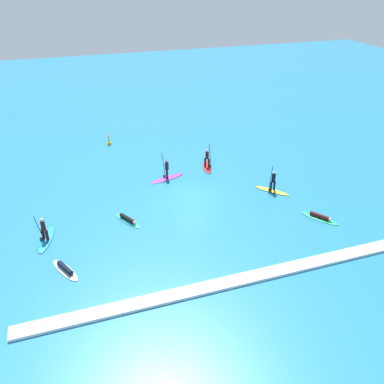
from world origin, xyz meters
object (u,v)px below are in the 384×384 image
surfer_on_green_board (320,217)px  surfer_on_white_board (65,269)px  marker_buoy (109,143)px  surfer_on_yellow_board (273,186)px  surfer_on_red_board (207,163)px  surfer_on_blue_board (45,236)px  surfer_on_teal_board (128,220)px  surfer_on_purple_board (167,174)px

surfer_on_green_board → surfer_on_white_board: (-17.73, -0.05, 0.02)m
marker_buoy → surfer_on_yellow_board: bearing=-51.0°
surfer_on_red_board → surfer_on_white_board: surfer_on_red_board is taller
surfer_on_blue_board → marker_buoy: bearing=172.4°
surfer_on_green_board → marker_buoy: 22.26m
surfer_on_red_board → surfer_on_teal_board: 10.52m
surfer_on_green_board → surfer_on_white_board: surfer_on_white_board is taller
surfer_on_green_board → surfer_on_purple_board: bearing=-170.3°
surfer_on_yellow_board → surfer_on_red_board: surfer_on_red_board is taller
surfer_on_green_board → marker_buoy: marker_buoy is taller
surfer_on_red_board → surfer_on_white_board: 16.57m
surfer_on_green_board → surfer_on_teal_board: 13.80m
surfer_on_blue_board → surfer_on_purple_board: bearing=136.0°
marker_buoy → surfer_on_purple_board: bearing=-67.9°
surfer_on_green_board → surfer_on_white_board: size_ratio=1.02×
surfer_on_red_board → surfer_on_white_board: bearing=-36.5°
surfer_on_purple_board → marker_buoy: (-3.65, 9.01, -0.25)m
surfer_on_blue_board → surfer_on_yellow_board: bearing=109.0°
surfer_on_red_board → surfer_on_purple_board: bearing=-61.7°
surfer_on_white_board → surfer_on_yellow_board: bearing=-101.4°
surfer_on_yellow_board → surfer_on_purple_board: bearing=16.8°
surfer_on_purple_board → surfer_on_teal_board: 6.96m
surfer_on_red_board → surfer_on_teal_board: size_ratio=1.03×
surfer_on_yellow_board → surfer_on_blue_board: surfer_on_yellow_board is taller
surfer_on_red_board → surfer_on_white_board: size_ratio=1.01×
surfer_on_yellow_board → surfer_on_teal_board: bearing=52.4°
surfer_on_purple_board → surfer_on_blue_board: 11.56m
surfer_on_blue_board → surfer_on_green_board: bearing=94.7°
surfer_on_yellow_board → surfer_on_teal_board: (-11.85, -0.64, -0.32)m
surfer_on_red_board → surfer_on_blue_board: 15.54m
surfer_on_teal_board → surfer_on_white_board: size_ratio=0.97×
surfer_on_teal_board → marker_buoy: (0.70, 14.43, 0.04)m
surfer_on_purple_board → surfer_on_green_board: size_ratio=1.22×
surfer_on_purple_board → surfer_on_red_board: bearing=177.2°
surfer_on_yellow_board → surfer_on_teal_board: surfer_on_yellow_board is taller
surfer_on_green_board → surfer_on_blue_board: 19.11m
surfer_on_green_board → surfer_on_yellow_board: bearing=162.8°
surfer_on_red_board → surfer_on_teal_board: surfer_on_red_board is taller
surfer_on_blue_board → surfer_on_white_board: (1.06, -3.54, -0.20)m
surfer_on_green_board → surfer_on_red_board: size_ratio=1.01×
surfer_on_purple_board → surfer_on_white_board: size_ratio=1.25×
surfer_on_yellow_board → surfer_on_green_board: surfer_on_yellow_board is taller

